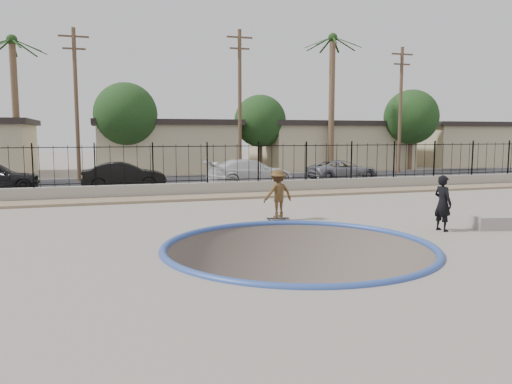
{
  "coord_description": "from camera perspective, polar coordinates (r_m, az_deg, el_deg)",
  "views": [
    {
      "loc": [
        -4.76,
        -12.58,
        2.89
      ],
      "look_at": [
        -0.2,
        2.0,
        1.09
      ],
      "focal_mm": 35.0,
      "sensor_mm": 36.0,
      "label": 1
    }
  ],
  "objects": [
    {
      "name": "ground",
      "position": [
        25.35,
        -6.31,
        -2.39
      ],
      "size": [
        120.0,
        120.0,
        2.2
      ],
      "primitive_type": "cube",
      "color": "slate",
      "rests_on": "ground"
    },
    {
      "name": "bowl_pit",
      "position": [
        12.85,
        4.89,
        -6.32
      ],
      "size": [
        6.84,
        6.84,
        1.8
      ],
      "primitive_type": null,
      "color": "#463E36",
      "rests_on": "ground"
    },
    {
      "name": "coping_ring",
      "position": [
        12.85,
        4.89,
        -6.32
      ],
      "size": [
        7.04,
        7.04,
        0.2
      ],
      "primitive_type": "torus",
      "color": "#2D4894",
      "rests_on": "ground"
    },
    {
      "name": "rock_strip",
      "position": [
        22.47,
        -4.98,
        -0.57
      ],
      "size": [
        42.0,
        1.6,
        0.11
      ],
      "primitive_type": "cube",
      "color": "#958161",
      "rests_on": "ground"
    },
    {
      "name": "retaining_wall",
      "position": [
        23.51,
        -5.56,
        0.35
      ],
      "size": [
        42.0,
        0.45,
        0.6
      ],
      "primitive_type": "cube",
      "color": "gray",
      "rests_on": "ground"
    },
    {
      "name": "fence",
      "position": [
        23.41,
        -5.59,
        3.27
      ],
      "size": [
        40.0,
        0.04,
        1.8
      ],
      "color": "black",
      "rests_on": "retaining_wall"
    },
    {
      "name": "street",
      "position": [
        30.1,
        -8.16,
        1.16
      ],
      "size": [
        90.0,
        8.0,
        0.04
      ],
      "primitive_type": "cube",
      "color": "black",
      "rests_on": "ground"
    },
    {
      "name": "house_center",
      "position": [
        39.38,
        -10.44,
        5.26
      ],
      "size": [
        10.6,
        8.6,
        3.9
      ],
      "color": "tan",
      "rests_on": "ground"
    },
    {
      "name": "house_east",
      "position": [
        43.36,
        8.34,
        5.42
      ],
      "size": [
        12.6,
        8.6,
        3.9
      ],
      "color": "tan",
      "rests_on": "ground"
    },
    {
      "name": "house_east_far",
      "position": [
        51.0,
        22.73,
        5.15
      ],
      "size": [
        11.6,
        8.6,
        3.9
      ],
      "color": "tan",
      "rests_on": "ground"
    },
    {
      "name": "palm_mid",
      "position": [
        37.15,
        -25.95,
        11.91
      ],
      "size": [
        2.3,
        2.3,
        9.3
      ],
      "color": "brown",
      "rests_on": "ground"
    },
    {
      "name": "palm_right",
      "position": [
        38.68,
        8.69,
        13.21
      ],
      "size": [
        2.3,
        2.3,
        10.3
      ],
      "color": "brown",
      "rests_on": "ground"
    },
    {
      "name": "utility_pole_left",
      "position": [
        31.66,
        -19.84,
        9.59
      ],
      "size": [
        1.7,
        0.24,
        9.0
      ],
      "color": "#473323",
      "rests_on": "ground"
    },
    {
      "name": "utility_pole_mid",
      "position": [
        32.84,
        -1.86,
        10.3
      ],
      "size": [
        1.7,
        0.24,
        9.5
      ],
      "color": "#473323",
      "rests_on": "ground"
    },
    {
      "name": "utility_pole_right",
      "position": [
        37.83,
        16.17,
        9.19
      ],
      "size": [
        1.7,
        0.24,
        9.0
      ],
      "color": "#473323",
      "rests_on": "ground"
    },
    {
      "name": "street_tree_left",
      "position": [
        35.65,
        -14.67,
        8.57
      ],
      "size": [
        4.32,
        4.32,
        6.36
      ],
      "color": "#473323",
      "rests_on": "ground"
    },
    {
      "name": "street_tree_mid",
      "position": [
        38.44,
        0.49,
        8.11
      ],
      "size": [
        3.96,
        3.96,
        5.83
      ],
      "color": "#473323",
      "rests_on": "ground"
    },
    {
      "name": "street_tree_right",
      "position": [
        41.97,
        17.33,
        8.17
      ],
      "size": [
        4.32,
        4.32,
        6.36
      ],
      "color": "#473323",
      "rests_on": "ground"
    },
    {
      "name": "skater",
      "position": [
        16.7,
        2.53,
        -0.48
      ],
      "size": [
        1.12,
        0.76,
        1.61
      ],
      "primitive_type": "imported",
      "rotation": [
        0.0,
        0.0,
        3.31
      ],
      "color": "brown",
      "rests_on": "ground"
    },
    {
      "name": "skateboard",
      "position": [
        16.81,
        2.52,
        -3.02
      ],
      "size": [
        0.77,
        0.29,
        0.07
      ],
      "rotation": [
        0.0,
        0.0,
        -0.13
      ],
      "color": "black",
      "rests_on": "ground"
    },
    {
      "name": "videographer",
      "position": [
        15.81,
        20.56,
        -1.2
      ],
      "size": [
        0.49,
        0.67,
        1.67
      ],
      "primitive_type": "imported",
      "rotation": [
        0.0,
        0.0,
        1.74
      ],
      "color": "black",
      "rests_on": "ground"
    },
    {
      "name": "concrete_ledge",
      "position": [
        16.91,
        26.07,
        -3.14
      ],
      "size": [
        1.71,
        1.03,
        0.4
      ],
      "primitive_type": "cube",
      "rotation": [
        0.0,
        0.0,
        -0.22
      ],
      "color": "gray",
      "rests_on": "ground"
    },
    {
      "name": "car_b",
      "position": [
        26.62,
        -14.82,
        1.82
      ],
      "size": [
        4.24,
        1.6,
        1.38
      ],
      "primitive_type": "imported",
      "rotation": [
        0.0,
        0.0,
        1.54
      ],
      "color": "black",
      "rests_on": "street"
    },
    {
      "name": "car_c",
      "position": [
        27.76,
        -0.64,
        2.28
      ],
      "size": [
        5.09,
        2.44,
        1.43
      ],
      "primitive_type": "imported",
      "rotation": [
        0.0,
        0.0,
        1.66
      ],
      "color": "silver",
      "rests_on": "street"
    },
    {
      "name": "car_d",
      "position": [
        31.1,
        9.9,
        2.46
      ],
      "size": [
        4.5,
        2.28,
        1.22
      ],
      "primitive_type": "imported",
      "rotation": [
        0.0,
        0.0,
        1.63
      ],
      "color": "gray",
      "rests_on": "street"
    }
  ]
}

